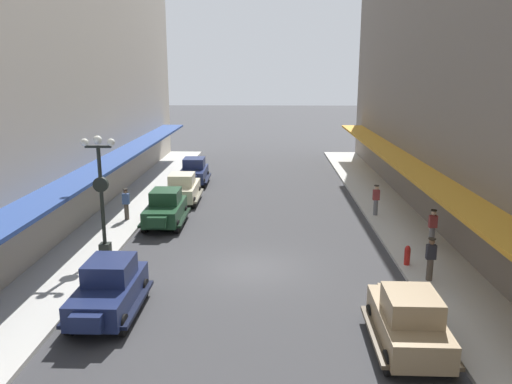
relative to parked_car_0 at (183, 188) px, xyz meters
name	(u,v)px	position (x,y,z in m)	size (l,w,h in m)	color
ground_plane	(252,268)	(4.61, -10.67, -0.94)	(200.00, 200.00, 0.00)	#38383A
sidewalk_left	(71,265)	(-2.89, -10.67, -0.87)	(3.00, 60.00, 0.15)	#B7B5AD
sidewalk_right	(436,268)	(12.11, -10.67, -0.87)	(3.00, 60.00, 0.15)	#B7B5AD
parked_car_0	(183,188)	(0.00, 0.00, 0.00)	(2.20, 4.28, 1.84)	beige
parked_car_1	(109,288)	(0.03, -14.87, 0.00)	(2.15, 4.27, 1.84)	#19234C
parked_car_2	(165,207)	(-0.13, -4.69, 0.00)	(2.18, 4.27, 1.84)	#193D23
parked_car_3	(194,171)	(-0.07, 5.29, 0.00)	(2.21, 4.29, 1.84)	#19234C
parked_car_4	(408,319)	(9.33, -16.84, 0.00)	(2.20, 4.28, 1.84)	#997F5B
lamp_post_with_clock	(101,191)	(-1.79, -9.59, 2.04)	(1.42, 0.44, 5.16)	black
fire_hydrant	(407,255)	(10.96, -10.48, -0.38)	(0.24, 0.24, 0.82)	#B21E19
pedestrian_0	(433,227)	(12.70, -8.03, 0.07)	(0.36, 0.28, 1.67)	slate
pedestrian_1	(431,259)	(11.39, -12.07, 0.07)	(0.36, 0.28, 1.67)	#4C4238
pedestrian_2	(376,200)	(11.15, -2.99, 0.07)	(0.36, 0.28, 1.67)	slate
pedestrian_3	(126,204)	(-2.31, -4.24, 0.07)	(0.36, 0.28, 1.67)	#4C4238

